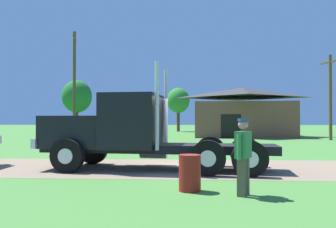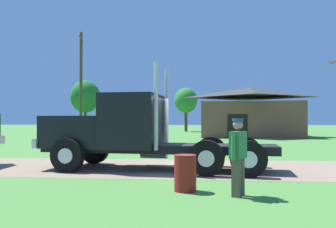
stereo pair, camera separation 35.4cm
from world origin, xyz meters
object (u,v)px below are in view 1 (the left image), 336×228
truck_foreground_white (128,133)px  steel_barrel (190,173)px  utility_pole_far (330,94)px  visitor_walking_mid (243,153)px  shed_building (243,113)px  utility_pole_near (74,82)px

truck_foreground_white → steel_barrel: (2.15, -3.73, -0.82)m
steel_barrel → utility_pole_far: (11.93, 21.83, 3.40)m
utility_pole_far → visitor_walking_mid: bearing=-115.7°
steel_barrel → utility_pole_far: bearing=61.3°
truck_foreground_white → shed_building: (7.67, 24.18, 1.16)m
shed_building → utility_pole_near: size_ratio=1.12×
utility_pole_near → utility_pole_far: 21.82m
truck_foreground_white → utility_pole_near: bearing=113.8°
visitor_walking_mid → steel_barrel: visitor_walking_mid is taller
visitor_walking_mid → utility_pole_far: size_ratio=0.24×
steel_barrel → shed_building: size_ratio=0.08×
utility_pole_far → steel_barrel: bearing=-118.7°
steel_barrel → utility_pole_far: size_ratio=0.12×
steel_barrel → shed_building: (5.52, 27.92, 1.98)m
visitor_walking_mid → utility_pole_near: bearing=117.0°
steel_barrel → utility_pole_near: 23.83m
steel_barrel → utility_pole_near: bearing=114.9°
visitor_walking_mid → shed_building: (4.32, 28.37, 1.45)m
utility_pole_near → shed_building: bearing=23.5°
truck_foreground_white → utility_pole_far: size_ratio=1.15×
visitor_walking_mid → truck_foreground_white: bearing=128.7°
shed_building → utility_pole_far: (6.41, -6.09, 1.42)m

